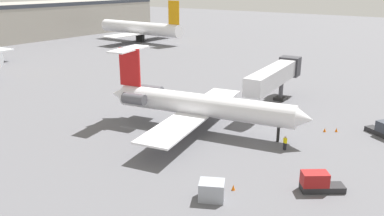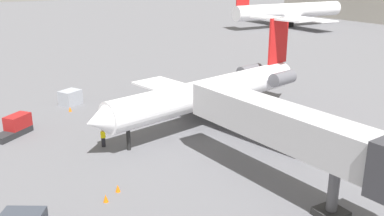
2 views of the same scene
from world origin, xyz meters
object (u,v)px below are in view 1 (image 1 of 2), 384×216
(traffic_cone_near, at_px, (336,130))
(ground_crew_marshaller, at_px, (285,143))
(regional_jet, at_px, (197,104))
(cargo_container_uld, at_px, (212,190))
(baggage_tug_trailing, at_px, (384,130))
(parked_airliner_centre, at_px, (140,28))
(traffic_cone_mid, at_px, (233,187))
(jet_bridge, at_px, (276,75))
(baggage_tug_lead, at_px, (318,183))
(traffic_cone_far, at_px, (325,130))

(traffic_cone_near, bearing_deg, ground_crew_marshaller, 161.66)
(regional_jet, distance_m, cargo_container_uld, 17.90)
(baggage_tug_trailing, height_order, parked_airliner_centre, parked_airliner_centre)
(traffic_cone_near, xyz_separation_m, traffic_cone_mid, (-20.87, 3.19, 0.00))
(jet_bridge, height_order, baggage_tug_lead, jet_bridge)
(jet_bridge, bearing_deg, traffic_cone_near, -118.15)
(traffic_cone_mid, bearing_deg, traffic_cone_far, -5.64)
(ground_crew_marshaller, xyz_separation_m, traffic_cone_far, (8.42, -1.87, -0.58))
(traffic_cone_near, xyz_separation_m, parked_airliner_centre, (44.22, 76.54, 4.00))
(jet_bridge, xyz_separation_m, traffic_cone_near, (-6.18, -11.56, -4.59))
(traffic_cone_mid, height_order, parked_airliner_centre, parked_airliner_centre)
(traffic_cone_mid, relative_size, parked_airliner_centre, 0.02)
(regional_jet, bearing_deg, traffic_cone_mid, -132.58)
(jet_bridge, bearing_deg, regional_jet, 166.87)
(regional_jet, xyz_separation_m, ground_crew_marshaller, (0.42, -12.18, -2.55))
(baggage_tug_lead, height_order, traffic_cone_near, baggage_tug_lead)
(jet_bridge, distance_m, cargo_container_uld, 30.80)
(baggage_tug_lead, height_order, cargo_container_uld, baggage_tug_lead)
(traffic_cone_near, relative_size, parked_airliner_centre, 0.02)
(traffic_cone_near, distance_m, parked_airliner_centre, 88.49)
(regional_jet, height_order, parked_airliner_centre, parked_airliner_centre)
(cargo_container_uld, bearing_deg, parked_airliner_centre, 47.03)
(parked_airliner_centre, bearing_deg, traffic_cone_mid, -131.59)
(ground_crew_marshaller, distance_m, parked_airliner_centre, 90.97)
(traffic_cone_far, relative_size, parked_airliner_centre, 0.02)
(cargo_container_uld, bearing_deg, ground_crew_marshaller, -3.50)
(regional_jet, xyz_separation_m, baggage_tug_trailing, (11.76, -20.50, -2.57))
(ground_crew_marshaller, bearing_deg, cargo_container_uld, 176.50)
(baggage_tug_lead, bearing_deg, traffic_cone_far, 15.98)
(traffic_cone_far, bearing_deg, traffic_cone_mid, 174.36)
(traffic_cone_mid, bearing_deg, ground_crew_marshaller, -0.47)
(baggage_tug_lead, bearing_deg, traffic_cone_mid, 125.24)
(regional_jet, height_order, ground_crew_marshaller, regional_jet)
(baggage_tug_lead, relative_size, parked_airliner_centre, 0.12)
(baggage_tug_lead, bearing_deg, regional_jet, 70.35)
(baggage_tug_trailing, bearing_deg, parked_airliner_centre, 62.69)
(jet_bridge, xyz_separation_m, cargo_container_uld, (-29.57, -7.60, -4.00))
(jet_bridge, xyz_separation_m, parked_airliner_centre, (38.04, 64.98, -0.58))
(baggage_tug_lead, xyz_separation_m, traffic_cone_mid, (-4.51, 6.39, -0.56))
(jet_bridge, xyz_separation_m, baggage_tug_trailing, (-4.18, -16.78, -4.02))
(baggage_tug_lead, bearing_deg, parked_airliner_centre, 52.77)
(traffic_cone_far, bearing_deg, parked_airliner_centre, 59.06)
(traffic_cone_near, relative_size, traffic_cone_mid, 1.00)
(baggage_tug_lead, height_order, baggage_tug_trailing, same)
(baggage_tug_trailing, distance_m, parked_airliner_centre, 92.09)
(traffic_cone_near, height_order, traffic_cone_mid, same)
(regional_jet, distance_m, traffic_cone_near, 18.40)
(ground_crew_marshaller, bearing_deg, regional_jet, 91.96)
(cargo_container_uld, bearing_deg, baggage_tug_lead, -45.48)
(cargo_container_uld, distance_m, traffic_cone_mid, 2.70)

